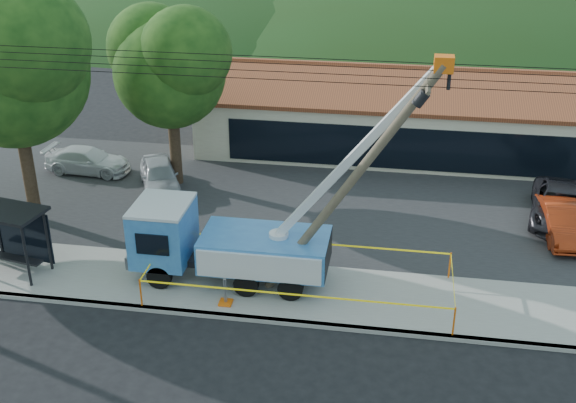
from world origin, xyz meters
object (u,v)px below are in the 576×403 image
Objects in this scene: bus_shelter at (12,225)px; car_silver at (161,191)px; car_red at (559,238)px; utility_truck at (226,241)px; leaning_pole at (357,174)px; car_white at (89,174)px; car_dark at (557,222)px.

car_silver is at bearing 80.67° from bus_shelter.
car_silver is 18.50m from car_red.
car_silver is 1.00× the size of car_red.
bus_shelter is at bearing -166.99° from car_red.
utility_truck reaches higher than leaning_pole.
utility_truck is 2.65× the size of car_red.
car_white is at bearing 108.33° from bus_shelter.
car_dark is (18.58, -0.31, 0.00)m from car_silver.
bus_shelter is 22.42m from car_red.
bus_shelter is at bearing -174.94° from utility_truck.
car_white is (-1.32, 9.71, -2.12)m from bus_shelter.
car_white is (-4.32, 1.45, 0.00)m from car_silver.
car_red is at bearing 35.31° from leaning_pole.
leaning_pole is at bearing -62.60° from car_silver.
leaning_pole reaches higher than car_white.
leaning_pole reaches higher than car_red.
car_white is 0.83× the size of car_dark.
utility_truck reaches higher than car_silver.
bus_shelter reaches higher than car_red.
bus_shelter is 0.69× the size of car_white.
utility_truck is 13.19m from car_white.
utility_truck is 3.71× the size of bus_shelter.
car_red is 22.96m from car_white.
utility_truck is at bearing -130.31° from car_white.
leaning_pole reaches higher than car_dark.
car_silver is 4.55m from car_white.
car_red is (13.22, 5.63, -1.75)m from utility_truck.
leaning_pole is at bearing -148.21° from car_red.
car_silver is 0.97× the size of car_white.
bus_shelter is 0.71× the size of car_silver.
leaning_pole reaches higher than car_silver.
bus_shelter is at bearing -149.76° from car_dark.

